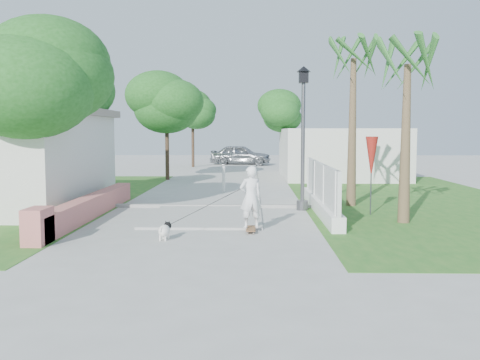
{
  "coord_description": "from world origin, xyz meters",
  "views": [
    {
      "loc": [
        1.34,
        -11.09,
        2.43
      ],
      "look_at": [
        0.99,
        3.69,
        1.1
      ],
      "focal_mm": 40.0,
      "sensor_mm": 36.0,
      "label": 1
    }
  ],
  "objects_px": {
    "street_lamp": "(303,132)",
    "bollard": "(224,179)",
    "parked_car": "(241,155)",
    "patio_umbrella": "(372,158)",
    "skateboarder": "(215,205)",
    "dog": "(165,230)"
  },
  "relations": [
    {
      "from": "bollard",
      "to": "skateboarder",
      "type": "bearing_deg",
      "value": -88.36
    },
    {
      "from": "street_lamp",
      "to": "parked_car",
      "type": "relative_size",
      "value": 1.01
    },
    {
      "from": "skateboarder",
      "to": "dog",
      "type": "bearing_deg",
      "value": 16.61
    },
    {
      "from": "street_lamp",
      "to": "skateboarder",
      "type": "bearing_deg",
      "value": -121.39
    },
    {
      "from": "patio_umbrella",
      "to": "parked_car",
      "type": "distance_m",
      "value": 24.12
    },
    {
      "from": "street_lamp",
      "to": "skateboarder",
      "type": "xyz_separation_m",
      "value": [
        -2.46,
        -4.02,
        -1.71
      ]
    },
    {
      "from": "bollard",
      "to": "skateboarder",
      "type": "height_order",
      "value": "skateboarder"
    },
    {
      "from": "parked_car",
      "to": "skateboarder",
      "type": "bearing_deg",
      "value": -174.63
    },
    {
      "from": "patio_umbrella",
      "to": "dog",
      "type": "relative_size",
      "value": 3.93
    },
    {
      "from": "patio_umbrella",
      "to": "parked_car",
      "type": "bearing_deg",
      "value": 100.36
    },
    {
      "from": "dog",
      "to": "parked_car",
      "type": "relative_size",
      "value": 0.13
    },
    {
      "from": "street_lamp",
      "to": "dog",
      "type": "bearing_deg",
      "value": -126.88
    },
    {
      "from": "street_lamp",
      "to": "dog",
      "type": "relative_size",
      "value": 7.59
    },
    {
      "from": "bollard",
      "to": "skateboarder",
      "type": "xyz_separation_m",
      "value": [
        0.24,
        -8.52,
        0.13
      ]
    },
    {
      "from": "bollard",
      "to": "patio_umbrella",
      "type": "xyz_separation_m",
      "value": [
        4.6,
        -5.5,
        1.1
      ]
    },
    {
      "from": "parked_car",
      "to": "patio_umbrella",
      "type": "bearing_deg",
      "value": -164.23
    },
    {
      "from": "patio_umbrella",
      "to": "skateboarder",
      "type": "relative_size",
      "value": 1.02
    },
    {
      "from": "skateboarder",
      "to": "parked_car",
      "type": "xyz_separation_m",
      "value": [
        0.02,
        26.73,
        0.04
      ]
    },
    {
      "from": "skateboarder",
      "to": "street_lamp",
      "type": "bearing_deg",
      "value": -137.31
    },
    {
      "from": "street_lamp",
      "to": "bollard",
      "type": "relative_size",
      "value": 4.07
    },
    {
      "from": "street_lamp",
      "to": "parked_car",
      "type": "distance_m",
      "value": 22.9
    },
    {
      "from": "bollard",
      "to": "patio_umbrella",
      "type": "distance_m",
      "value": 7.25
    }
  ]
}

